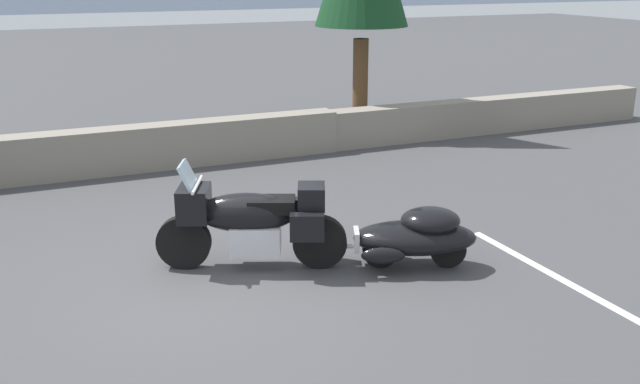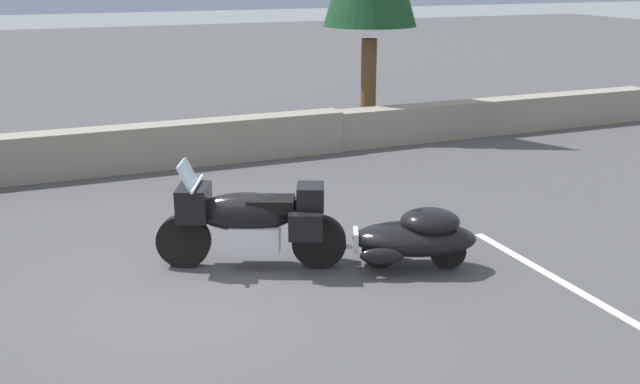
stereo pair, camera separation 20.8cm
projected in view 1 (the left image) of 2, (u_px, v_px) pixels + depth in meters
name	position (u px, v px, depth m)	size (l,w,h in m)	color
ground_plane	(212.00, 290.00, 8.09)	(80.00, 80.00, 0.00)	#424244
stone_guard_wall	(68.00, 154.00, 12.34)	(24.00, 0.60, 0.96)	gray
touring_motorcycle	(251.00, 219.00, 8.52)	(2.18, 1.27, 1.33)	black
car_shaped_trailer	(416.00, 235.00, 8.61)	(2.17, 1.23, 0.76)	black
parking_stripe_marker	(568.00, 283.00, 8.27)	(0.12, 3.60, 0.01)	silver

